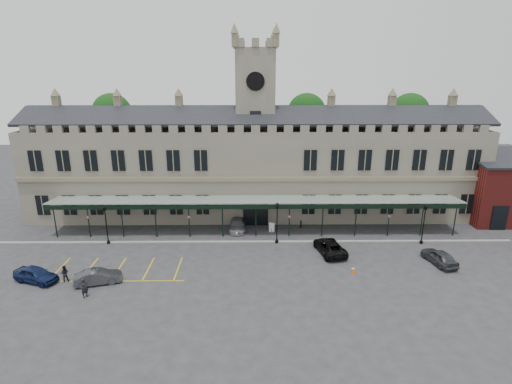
{
  "coord_description": "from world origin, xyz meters",
  "views": [
    {
      "loc": [
        -0.42,
        -37.49,
        19.31
      ],
      "look_at": [
        0.0,
        6.0,
        6.0
      ],
      "focal_mm": 28.0,
      "sensor_mm": 36.0,
      "label": 1
    }
  ],
  "objects_px": {
    "person_b": "(65,273)",
    "car_left_b": "(98,277)",
    "lamp_post_right": "(424,220)",
    "car_left_a": "(36,275)",
    "car_taxi": "(237,225)",
    "station_building": "(255,168)",
    "clock_tower": "(255,119)",
    "lamp_post_left": "(106,221)",
    "lamp_post_mid": "(277,219)",
    "person_a": "(85,288)",
    "car_van": "(330,247)",
    "traffic_cone": "(353,270)",
    "car_right_a": "(439,257)",
    "sign_board": "(272,227)"
  },
  "relations": [
    {
      "from": "car_left_b",
      "to": "car_van",
      "type": "distance_m",
      "value": 23.9
    },
    {
      "from": "car_taxi",
      "to": "lamp_post_right",
      "type": "bearing_deg",
      "value": -12.71
    },
    {
      "from": "lamp_post_mid",
      "to": "car_left_b",
      "type": "height_order",
      "value": "lamp_post_mid"
    },
    {
      "from": "lamp_post_right",
      "to": "car_left_a",
      "type": "distance_m",
      "value": 41.12
    },
    {
      "from": "station_building",
      "to": "car_right_a",
      "type": "relative_size",
      "value": 13.58
    },
    {
      "from": "clock_tower",
      "to": "sign_board",
      "type": "relative_size",
      "value": 20.45
    },
    {
      "from": "person_b",
      "to": "sign_board",
      "type": "bearing_deg",
      "value": -163.35
    },
    {
      "from": "lamp_post_mid",
      "to": "car_left_a",
      "type": "bearing_deg",
      "value": -159.64
    },
    {
      "from": "sign_board",
      "to": "person_b",
      "type": "relative_size",
      "value": 0.73
    },
    {
      "from": "person_b",
      "to": "car_right_a",
      "type": "bearing_deg",
      "value": 171.22
    },
    {
      "from": "traffic_cone",
      "to": "person_a",
      "type": "distance_m",
      "value": 25.19
    },
    {
      "from": "sign_board",
      "to": "traffic_cone",
      "type": "bearing_deg",
      "value": -35.82
    },
    {
      "from": "sign_board",
      "to": "car_left_a",
      "type": "xyz_separation_m",
      "value": [
        -22.97,
        -11.99,
        0.16
      ]
    },
    {
      "from": "clock_tower",
      "to": "car_right_a",
      "type": "relative_size",
      "value": 5.61
    },
    {
      "from": "lamp_post_right",
      "to": "car_left_a",
      "type": "xyz_separation_m",
      "value": [
        -40.21,
        -8.34,
        -2.19
      ]
    },
    {
      "from": "car_left_b",
      "to": "clock_tower",
      "type": "bearing_deg",
      "value": -53.1
    },
    {
      "from": "lamp_post_right",
      "to": "car_taxi",
      "type": "distance_m",
      "value": 22.11
    },
    {
      "from": "station_building",
      "to": "car_left_a",
      "type": "relative_size",
      "value": 13.66
    },
    {
      "from": "lamp_post_left",
      "to": "person_a",
      "type": "relative_size",
      "value": 2.58
    },
    {
      "from": "person_a",
      "to": "lamp_post_mid",
      "type": "bearing_deg",
      "value": -22.22
    },
    {
      "from": "sign_board",
      "to": "car_left_a",
      "type": "height_order",
      "value": "car_left_a"
    },
    {
      "from": "lamp_post_left",
      "to": "person_a",
      "type": "height_order",
      "value": "lamp_post_left"
    },
    {
      "from": "lamp_post_mid",
      "to": "sign_board",
      "type": "bearing_deg",
      "value": 97.52
    },
    {
      "from": "station_building",
      "to": "car_left_a",
      "type": "bearing_deg",
      "value": -137.38
    },
    {
      "from": "car_van",
      "to": "car_right_a",
      "type": "xyz_separation_m",
      "value": [
        10.93,
        -2.61,
        0.02
      ]
    },
    {
      "from": "person_a",
      "to": "car_van",
      "type": "bearing_deg",
      "value": -34.65
    },
    {
      "from": "lamp_post_right",
      "to": "traffic_cone",
      "type": "distance_m",
      "value": 12.14
    },
    {
      "from": "car_right_a",
      "to": "person_b",
      "type": "relative_size",
      "value": 2.67
    },
    {
      "from": "station_building",
      "to": "lamp_post_right",
      "type": "height_order",
      "value": "station_building"
    },
    {
      "from": "lamp_post_left",
      "to": "lamp_post_mid",
      "type": "relative_size",
      "value": 0.95
    },
    {
      "from": "car_right_a",
      "to": "person_a",
      "type": "height_order",
      "value": "person_a"
    },
    {
      "from": "car_van",
      "to": "lamp_post_right",
      "type": "bearing_deg",
      "value": -179.13
    },
    {
      "from": "lamp_post_mid",
      "to": "car_left_b",
      "type": "xyz_separation_m",
      "value": [
        -17.37,
        -9.08,
        -2.27
      ]
    },
    {
      "from": "car_left_a",
      "to": "car_left_b",
      "type": "xyz_separation_m",
      "value": [
        6.04,
        -0.39,
        -0.05
      ]
    },
    {
      "from": "traffic_cone",
      "to": "car_van",
      "type": "relative_size",
      "value": 0.13
    },
    {
      "from": "station_building",
      "to": "lamp_post_right",
      "type": "distance_m",
      "value": 22.41
    },
    {
      "from": "car_van",
      "to": "person_b",
      "type": "height_order",
      "value": "person_b"
    },
    {
      "from": "car_right_a",
      "to": "person_b",
      "type": "distance_m",
      "value": 37.45
    },
    {
      "from": "lamp_post_left",
      "to": "car_taxi",
      "type": "distance_m",
      "value": 15.56
    },
    {
      "from": "traffic_cone",
      "to": "car_right_a",
      "type": "xyz_separation_m",
      "value": [
        9.43,
        1.93,
        0.41
      ]
    },
    {
      "from": "clock_tower",
      "to": "lamp_post_left",
      "type": "distance_m",
      "value": 22.71
    },
    {
      "from": "lamp_post_left",
      "to": "car_right_a",
      "type": "distance_m",
      "value": 36.64
    },
    {
      "from": "car_left_b",
      "to": "person_b",
      "type": "height_order",
      "value": "person_b"
    },
    {
      "from": "clock_tower",
      "to": "car_left_b",
      "type": "relative_size",
      "value": 5.83
    },
    {
      "from": "person_b",
      "to": "car_left_b",
      "type": "bearing_deg",
      "value": 158.51
    },
    {
      "from": "person_a",
      "to": "traffic_cone",
      "type": "bearing_deg",
      "value": -45.58
    },
    {
      "from": "car_taxi",
      "to": "car_right_a",
      "type": "xyz_separation_m",
      "value": [
        21.33,
        -9.45,
        0.08
      ]
    },
    {
      "from": "clock_tower",
      "to": "car_van",
      "type": "relative_size",
      "value": 4.69
    },
    {
      "from": "sign_board",
      "to": "car_taxi",
      "type": "height_order",
      "value": "car_taxi"
    },
    {
      "from": "station_building",
      "to": "car_left_b",
      "type": "bearing_deg",
      "value": -127.19
    }
  ]
}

